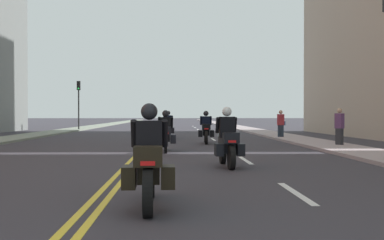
# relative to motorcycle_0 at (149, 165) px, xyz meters

# --- Properties ---
(ground_plane) EXTENTS (264.00, 264.00, 0.00)m
(ground_plane) POSITION_rel_motorcycle_0_xyz_m (-0.86, 41.23, -0.65)
(ground_plane) COLOR #353239
(sidewalk_left) EXTENTS (2.25, 144.00, 0.12)m
(sidewalk_left) POSITION_rel_motorcycle_0_xyz_m (-8.87, 41.23, -0.59)
(sidewalk_left) COLOR gray
(sidewalk_left) RESTS_ON ground
(sidewalk_right) EXTENTS (2.25, 144.00, 0.12)m
(sidewalk_right) POSITION_rel_motorcycle_0_xyz_m (7.15, 41.23, -0.59)
(sidewalk_right) COLOR #A59599
(sidewalk_right) RESTS_ON ground
(centreline_yellow_inner) EXTENTS (0.12, 132.00, 0.01)m
(centreline_yellow_inner) POSITION_rel_motorcycle_0_xyz_m (-0.98, 41.23, -0.64)
(centreline_yellow_inner) COLOR yellow
(centreline_yellow_inner) RESTS_ON ground
(centreline_yellow_outer) EXTENTS (0.12, 132.00, 0.01)m
(centreline_yellow_outer) POSITION_rel_motorcycle_0_xyz_m (-0.74, 41.23, -0.64)
(centreline_yellow_outer) COLOR yellow
(centreline_yellow_outer) RESTS_ON ground
(lane_dashes_white) EXTENTS (0.14, 56.40, 0.01)m
(lane_dashes_white) POSITION_rel_motorcycle_0_xyz_m (2.59, 22.23, -0.64)
(lane_dashes_white) COLOR silver
(lane_dashes_white) RESTS_ON ground
(motorcycle_0) EXTENTS (0.77, 2.24, 1.60)m
(motorcycle_0) POSITION_rel_motorcycle_0_xyz_m (0.00, 0.00, 0.00)
(motorcycle_0) COLOR black
(motorcycle_0) RESTS_ON ground
(motorcycle_1) EXTENTS (0.78, 2.14, 1.64)m
(motorcycle_1) POSITION_rel_motorcycle_0_xyz_m (1.82, 5.40, 0.01)
(motorcycle_1) COLOR black
(motorcycle_1) RESTS_ON ground
(motorcycle_2) EXTENTS (0.77, 2.30, 1.59)m
(motorcycle_2) POSITION_rel_motorcycle_0_xyz_m (0.04, 10.58, 0.01)
(motorcycle_2) COLOR black
(motorcycle_2) RESTS_ON ground
(motorcycle_3) EXTENTS (0.78, 2.21, 1.61)m
(motorcycle_3) POSITION_rel_motorcycle_0_xyz_m (1.92, 15.56, 0.01)
(motorcycle_3) COLOR black
(motorcycle_3) RESTS_ON ground
(motorcycle_4) EXTENTS (0.77, 2.19, 1.65)m
(motorcycle_4) POSITION_rel_motorcycle_0_xyz_m (-0.01, 20.35, 0.01)
(motorcycle_4) COLOR black
(motorcycle_4) RESTS_ON ground
(traffic_light_far) EXTENTS (0.28, 0.38, 4.39)m
(traffic_light_far) POSITION_rel_motorcycle_0_xyz_m (-8.15, 34.42, 2.39)
(traffic_light_far) COLOR black
(traffic_light_far) RESTS_ON ground
(pedestrian_0) EXTENTS (0.50, 0.34, 1.68)m
(pedestrian_0) POSITION_rel_motorcycle_0_xyz_m (6.59, 19.81, 0.22)
(pedestrian_0) COLOR #212C3A
(pedestrian_0) RESTS_ON ground
(pedestrian_1) EXTENTS (0.37, 0.42, 1.71)m
(pedestrian_1) POSITION_rel_motorcycle_0_xyz_m (7.50, 12.68, 0.23)
(pedestrian_1) COLOR #2A2C31
(pedestrian_1) RESTS_ON ground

